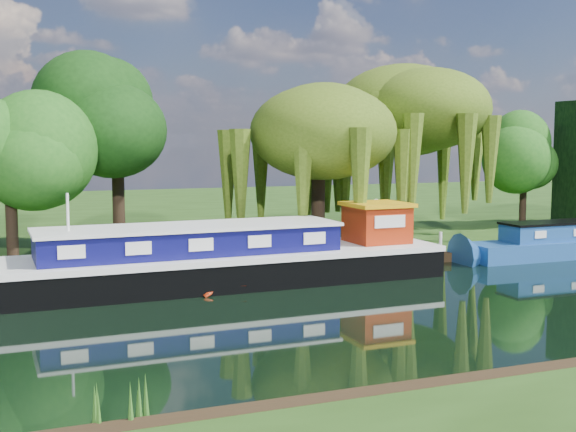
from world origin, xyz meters
name	(u,v)px	position (x,y,z in m)	size (l,w,h in m)	color
ground	(496,300)	(0.00, 0.00, 0.00)	(120.00, 120.00, 0.00)	black
far_bank	(233,212)	(0.00, 34.00, 0.23)	(120.00, 52.00, 0.45)	#213D10
dutch_barge	(220,260)	(-8.82, 6.66, 1.03)	(19.73, 4.96, 4.14)	black
red_dinghy	(231,291)	(-8.79, 5.23, 0.00)	(2.35, 3.29, 0.68)	maroon
willow_left	(318,135)	(-2.13, 11.87, 6.23)	(6.64, 6.64, 7.96)	black
willow_right	(405,122)	(4.08, 13.85, 7.01)	(7.38, 7.38, 8.99)	black
tree_far_left	(9,149)	(-16.84, 11.99, 5.58)	(4.65, 4.65, 7.49)	black
tree_far_mid	(117,126)	(-11.67, 15.70, 6.69)	(5.54, 5.54, 9.06)	black
tree_far_right	(524,158)	(14.11, 15.96, 4.85)	(3.90, 3.90, 6.37)	black
lamppost	(376,210)	(0.50, 10.50, 2.42)	(0.36, 0.36, 2.56)	silver
mooring_posts	(378,246)	(-0.50, 8.40, 0.95)	(19.16, 0.16, 1.00)	silver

